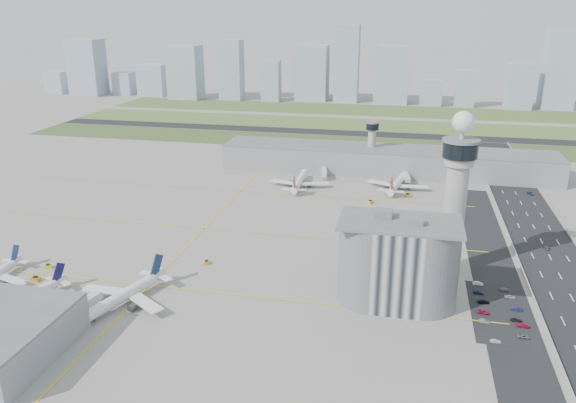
% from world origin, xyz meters
% --- Properties ---
extents(ground, '(1000.00, 1000.00, 0.00)m').
position_xyz_m(ground, '(0.00, 0.00, 0.00)').
color(ground, '#9B9890').
extents(grass_strip_0, '(480.00, 50.00, 0.08)m').
position_xyz_m(grass_strip_0, '(-20.00, 225.00, 0.04)').
color(grass_strip_0, '#425327').
rests_on(grass_strip_0, ground).
extents(grass_strip_1, '(480.00, 60.00, 0.08)m').
position_xyz_m(grass_strip_1, '(-20.00, 300.00, 0.04)').
color(grass_strip_1, '#546C33').
rests_on(grass_strip_1, ground).
extents(grass_strip_2, '(480.00, 70.00, 0.08)m').
position_xyz_m(grass_strip_2, '(-20.00, 380.00, 0.04)').
color(grass_strip_2, '#45632F').
rests_on(grass_strip_2, ground).
extents(runway, '(480.00, 22.00, 0.10)m').
position_xyz_m(runway, '(-20.00, 262.00, 0.06)').
color(runway, black).
rests_on(runway, ground).
extents(highway, '(28.00, 500.00, 0.10)m').
position_xyz_m(highway, '(115.00, 0.00, 0.05)').
color(highway, black).
rests_on(highway, ground).
extents(barrier_left, '(0.60, 500.00, 1.20)m').
position_xyz_m(barrier_left, '(101.00, 0.00, 0.60)').
color(barrier_left, '#9E9E99').
rests_on(barrier_left, ground).
extents(landside_road, '(18.00, 260.00, 0.08)m').
position_xyz_m(landside_road, '(90.00, -10.00, 0.04)').
color(landside_road, black).
rests_on(landside_road, ground).
extents(parking_lot, '(20.00, 44.00, 0.10)m').
position_xyz_m(parking_lot, '(88.00, -22.00, 0.05)').
color(parking_lot, black).
rests_on(parking_lot, ground).
extents(taxiway_line_h_0, '(260.00, 0.60, 0.01)m').
position_xyz_m(taxiway_line_h_0, '(-40.00, -30.00, 0.01)').
color(taxiway_line_h_0, yellow).
rests_on(taxiway_line_h_0, ground).
extents(taxiway_line_h_1, '(260.00, 0.60, 0.01)m').
position_xyz_m(taxiway_line_h_1, '(-40.00, 30.00, 0.01)').
color(taxiway_line_h_1, yellow).
rests_on(taxiway_line_h_1, ground).
extents(taxiway_line_h_2, '(260.00, 0.60, 0.01)m').
position_xyz_m(taxiway_line_h_2, '(-40.00, 90.00, 0.01)').
color(taxiway_line_h_2, yellow).
rests_on(taxiway_line_h_2, ground).
extents(taxiway_line_v, '(0.60, 260.00, 0.01)m').
position_xyz_m(taxiway_line_v, '(-40.00, 30.00, 0.01)').
color(taxiway_line_v, yellow).
rests_on(taxiway_line_v, ground).
extents(control_tower, '(14.00, 14.00, 64.50)m').
position_xyz_m(control_tower, '(72.00, 8.00, 35.04)').
color(control_tower, '#ADAAA5').
rests_on(control_tower, ground).
extents(secondary_tower, '(8.60, 8.60, 31.90)m').
position_xyz_m(secondary_tower, '(30.00, 150.00, 18.80)').
color(secondary_tower, '#ADAAA5').
rests_on(secondary_tower, ground).
extents(admin_building, '(42.00, 24.00, 33.50)m').
position_xyz_m(admin_building, '(51.99, -22.00, 15.30)').
color(admin_building, '#B2B2B7').
rests_on(admin_building, ground).
extents(terminal_pier, '(210.00, 32.00, 15.80)m').
position_xyz_m(terminal_pier, '(40.00, 148.00, 7.90)').
color(terminal_pier, gray).
rests_on(terminal_pier, ground).
extents(airplane_near_b, '(40.86, 44.18, 10.10)m').
position_xyz_m(airplane_near_b, '(-77.03, -53.73, 5.05)').
color(airplane_near_b, white).
rests_on(airplane_near_b, ground).
extents(airplane_near_c, '(47.50, 51.76, 12.02)m').
position_xyz_m(airplane_near_c, '(-42.77, -45.81, 6.01)').
color(airplane_near_c, white).
rests_on(airplane_near_c, ground).
extents(airplane_far_a, '(36.63, 42.66, 11.63)m').
position_xyz_m(airplane_far_a, '(-8.49, 106.05, 5.82)').
color(airplane_far_a, white).
rests_on(airplane_far_a, ground).
extents(airplane_far_b, '(42.23, 47.38, 11.76)m').
position_xyz_m(airplane_far_b, '(48.58, 114.45, 5.88)').
color(airplane_far_b, white).
rests_on(airplane_far_b, ground).
extents(jet_bridge_near_2, '(5.39, 14.31, 5.70)m').
position_xyz_m(jet_bridge_near_2, '(-53.00, -61.00, 2.85)').
color(jet_bridge_near_2, silver).
rests_on(jet_bridge_near_2, ground).
extents(jet_bridge_far_0, '(5.39, 14.31, 5.70)m').
position_xyz_m(jet_bridge_far_0, '(2.00, 132.00, 2.85)').
color(jet_bridge_far_0, silver).
rests_on(jet_bridge_far_0, ground).
extents(jet_bridge_far_1, '(5.39, 14.31, 5.70)m').
position_xyz_m(jet_bridge_far_1, '(52.00, 132.00, 2.85)').
color(jet_bridge_far_1, silver).
rests_on(jet_bridge_far_1, ground).
extents(tug_0, '(3.52, 2.51, 1.98)m').
position_xyz_m(tug_0, '(-84.80, -35.63, 0.99)').
color(tug_0, orange).
rests_on(tug_0, ground).
extents(tug_1, '(3.60, 3.02, 1.78)m').
position_xyz_m(tug_1, '(-86.92, -24.59, 0.89)').
color(tug_1, yellow).
rests_on(tug_1, ground).
extents(tug_2, '(3.67, 3.36, 1.76)m').
position_xyz_m(tug_2, '(-43.21, -33.90, 0.88)').
color(tug_2, '#DAC600').
rests_on(tug_2, ground).
extents(tug_3, '(2.74, 3.25, 1.61)m').
position_xyz_m(tug_3, '(-25.35, -6.96, 0.80)').
color(tug_3, '#D08500').
rests_on(tug_3, ground).
extents(tug_4, '(3.69, 4.01, 1.92)m').
position_xyz_m(tug_4, '(34.98, 84.06, 0.96)').
color(tug_4, gold).
rests_on(tug_4, ground).
extents(tug_5, '(4.26, 4.45, 2.14)m').
position_xyz_m(tug_5, '(54.68, 99.59, 1.07)').
color(tug_5, gold).
rests_on(tug_5, ground).
extents(car_lot_0, '(3.44, 1.50, 1.15)m').
position_xyz_m(car_lot_0, '(83.99, -42.37, 0.58)').
color(car_lot_0, white).
rests_on(car_lot_0, ground).
extents(car_lot_1, '(3.82, 1.73, 1.22)m').
position_xyz_m(car_lot_1, '(81.90, -30.80, 0.61)').
color(car_lot_1, gray).
rests_on(car_lot_1, ground).
extents(car_lot_2, '(4.44, 2.39, 1.18)m').
position_xyz_m(car_lot_2, '(82.13, -24.53, 0.59)').
color(car_lot_2, '#AA1235').
rests_on(car_lot_2, ground).
extents(car_lot_3, '(4.25, 2.11, 1.19)m').
position_xyz_m(car_lot_3, '(83.05, -16.98, 0.59)').
color(car_lot_3, black).
rests_on(car_lot_3, ground).
extents(car_lot_4, '(3.77, 1.75, 1.25)m').
position_xyz_m(car_lot_4, '(81.94, -10.02, 0.62)').
color(car_lot_4, navy).
rests_on(car_lot_4, ground).
extents(car_lot_5, '(3.98, 1.54, 1.29)m').
position_xyz_m(car_lot_5, '(82.47, -2.74, 0.65)').
color(car_lot_5, white).
rests_on(car_lot_5, ground).
extents(car_lot_6, '(4.05, 1.96, 1.11)m').
position_xyz_m(car_lot_6, '(93.20, -37.66, 0.55)').
color(car_lot_6, slate).
rests_on(car_lot_6, ground).
extents(car_lot_7, '(4.45, 2.19, 1.25)m').
position_xyz_m(car_lot_7, '(94.15, -30.84, 0.62)').
color(car_lot_7, '#AE1232').
rests_on(car_lot_7, ground).
extents(car_lot_8, '(3.66, 1.65, 1.22)m').
position_xyz_m(car_lot_8, '(92.44, -27.61, 0.61)').
color(car_lot_8, black).
rests_on(car_lot_8, ground).
extents(car_lot_9, '(3.96, 1.73, 1.27)m').
position_xyz_m(car_lot_9, '(93.76, -19.93, 0.63)').
color(car_lot_9, navy).
rests_on(car_lot_9, ground).
extents(car_lot_10, '(4.00, 1.96, 1.10)m').
position_xyz_m(car_lot_10, '(92.94, -11.03, 0.55)').
color(car_lot_10, '#AEAEC1').
rests_on(car_lot_10, ground).
extents(car_lot_11, '(4.10, 2.09, 1.14)m').
position_xyz_m(car_lot_11, '(91.81, -5.49, 0.57)').
color(car_lot_11, slate).
rests_on(car_lot_11, ground).
extents(car_hw_1, '(1.60, 3.87, 1.24)m').
position_xyz_m(car_hw_1, '(115.38, 38.70, 0.62)').
color(car_hw_1, black).
rests_on(car_hw_1, ground).
extents(car_hw_2, '(2.91, 5.01, 1.31)m').
position_xyz_m(car_hw_2, '(122.68, 118.81, 0.66)').
color(car_hw_2, navy).
rests_on(car_hw_2, ground).
extents(car_hw_4, '(1.43, 3.25, 1.09)m').
position_xyz_m(car_hw_4, '(107.51, 179.67, 0.55)').
color(car_hw_4, gray).
rests_on(car_hw_4, ground).
extents(skyline_bldg_0, '(24.05, 19.24, 26.50)m').
position_xyz_m(skyline_bldg_0, '(-377.77, 421.70, 13.25)').
color(skyline_bldg_0, '#9EADC1').
rests_on(skyline_bldg_0, ground).
extents(skyline_bldg_1, '(37.63, 30.10, 65.60)m').
position_xyz_m(skyline_bldg_1, '(-331.22, 417.61, 32.80)').
color(skyline_bldg_1, '#9EADC1').
rests_on(skyline_bldg_1, ground).
extents(skyline_bldg_2, '(22.81, 18.25, 26.79)m').
position_xyz_m(skyline_bldg_2, '(-291.25, 430.16, 13.39)').
color(skyline_bldg_2, '#9EADC1').
rests_on(skyline_bldg_2, ground).
extents(skyline_bldg_3, '(32.30, 25.84, 36.93)m').
position_xyz_m(skyline_bldg_3, '(-252.58, 431.35, 18.47)').
color(skyline_bldg_3, '#9EADC1').
rests_on(skyline_bldg_3, ground).
extents(skyline_bldg_4, '(35.81, 28.65, 60.36)m').
position_xyz_m(skyline_bldg_4, '(-204.47, 415.19, 30.18)').
color(skyline_bldg_4, '#9EADC1').
rests_on(skyline_bldg_4, ground).
extents(skyline_bldg_5, '(25.49, 20.39, 66.89)m').
position_xyz_m(skyline_bldg_5, '(-150.11, 419.66, 33.44)').
color(skyline_bldg_5, '#9EADC1').
rests_on(skyline_bldg_5, ground).
extents(skyline_bldg_6, '(20.04, 16.03, 45.20)m').
position_xyz_m(skyline_bldg_6, '(-102.68, 417.90, 22.60)').
color(skyline_bldg_6, '#9EADC1').
rests_on(skyline_bldg_6, ground).
extents(skyline_bldg_7, '(35.76, 28.61, 61.22)m').
position_xyz_m(skyline_bldg_7, '(-59.44, 436.89, 30.61)').
color(skyline_bldg_7, '#9EADC1').
rests_on(skyline_bldg_7, ground).
extents(skyline_bldg_8, '(26.33, 21.06, 83.39)m').
position_xyz_m(skyline_bldg_8, '(-19.42, 431.56, 41.69)').
color(skyline_bldg_8, '#9EADC1').
rests_on(skyline_bldg_8, ground).
extents(skyline_bldg_9, '(36.96, 29.57, 62.11)m').
position_xyz_m(skyline_bldg_9, '(30.27, 432.32, 31.06)').
color(skyline_bldg_9, '#9EADC1').
rests_on(skyline_bldg_9, ground).
extents(skyline_bldg_10, '(23.01, 18.41, 27.75)m').
position_xyz_m(skyline_bldg_10, '(73.27, 423.68, 13.87)').
color(skyline_bldg_10, '#9EADC1').
rests_on(skyline_bldg_10, ground).
extents(skyline_bldg_11, '(20.22, 16.18, 38.97)m').
position_xyz_m(skyline_bldg_11, '(108.28, 423.34, 19.48)').
color(skyline_bldg_11, '#9EADC1').
rests_on(skyline_bldg_11, ground).
extents(skyline_bldg_12, '(26.14, 20.92, 46.89)m').
position_xyz_m(skyline_bldg_12, '(162.17, 421.29, 23.44)').
color(skyline_bldg_12, '#9EADC1').
rests_on(skyline_bldg_12, ground).
extents(skyline_bldg_13, '(32.26, 25.81, 81.20)m').
position_xyz_m(skyline_bldg_13, '(201.27, 433.27, 40.60)').
color(skyline_bldg_13, '#9EADC1').
rests_on(skyline_bldg_13, ground).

